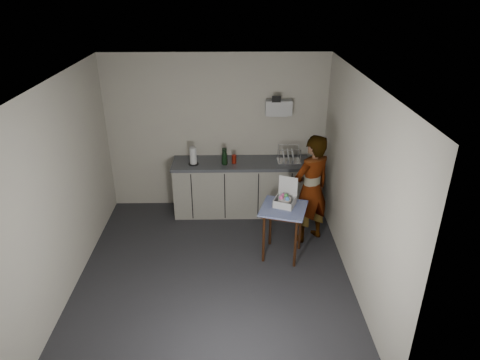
{
  "coord_description": "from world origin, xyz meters",
  "views": [
    {
      "loc": [
        0.26,
        -4.69,
        3.64
      ],
      "look_at": [
        0.36,
        0.45,
        1.18
      ],
      "focal_mm": 32.0,
      "sensor_mm": 36.0,
      "label": 1
    }
  ],
  "objects_px": {
    "side_table": "(283,214)",
    "paper_towel": "(193,156)",
    "soda_can": "(234,159)",
    "dish_rack": "(288,158)",
    "standing_man": "(311,189)",
    "soap_bottle": "(225,157)",
    "kitchen_counter": "(241,188)",
    "bakery_box": "(285,199)",
    "dark_bottle": "(224,156)"
  },
  "relations": [
    {
      "from": "soap_bottle",
      "to": "paper_towel",
      "type": "bearing_deg",
      "value": 178.03
    },
    {
      "from": "side_table",
      "to": "bakery_box",
      "type": "bearing_deg",
      "value": 89.58
    },
    {
      "from": "side_table",
      "to": "paper_towel",
      "type": "relative_size",
      "value": 2.69
    },
    {
      "from": "side_table",
      "to": "paper_towel",
      "type": "height_order",
      "value": "paper_towel"
    },
    {
      "from": "dish_rack",
      "to": "bakery_box",
      "type": "height_order",
      "value": "dish_rack"
    },
    {
      "from": "standing_man",
      "to": "soda_can",
      "type": "height_order",
      "value": "standing_man"
    },
    {
      "from": "paper_towel",
      "to": "soap_bottle",
      "type": "bearing_deg",
      "value": -1.97
    },
    {
      "from": "kitchen_counter",
      "to": "bakery_box",
      "type": "bearing_deg",
      "value": -64.42
    },
    {
      "from": "soda_can",
      "to": "soap_bottle",
      "type": "bearing_deg",
      "value": -161.06
    },
    {
      "from": "dark_bottle",
      "to": "standing_man",
      "type": "bearing_deg",
      "value": -33.57
    },
    {
      "from": "soap_bottle",
      "to": "bakery_box",
      "type": "bearing_deg",
      "value": -52.72
    },
    {
      "from": "paper_towel",
      "to": "dish_rack",
      "type": "xyz_separation_m",
      "value": [
        1.53,
        0.07,
        -0.08
      ]
    },
    {
      "from": "side_table",
      "to": "standing_man",
      "type": "bearing_deg",
      "value": 60.4
    },
    {
      "from": "dark_bottle",
      "to": "side_table",
      "type": "bearing_deg",
      "value": -56.96
    },
    {
      "from": "bakery_box",
      "to": "paper_towel",
      "type": "bearing_deg",
      "value": 163.1
    },
    {
      "from": "side_table",
      "to": "kitchen_counter",
      "type": "bearing_deg",
      "value": 130.01
    },
    {
      "from": "dark_bottle",
      "to": "dish_rack",
      "type": "height_order",
      "value": "dish_rack"
    },
    {
      "from": "standing_man",
      "to": "soda_can",
      "type": "distance_m",
      "value": 1.39
    },
    {
      "from": "soap_bottle",
      "to": "paper_towel",
      "type": "relative_size",
      "value": 0.91
    },
    {
      "from": "side_table",
      "to": "dish_rack",
      "type": "relative_size",
      "value": 2.09
    },
    {
      "from": "side_table",
      "to": "dark_bottle",
      "type": "height_order",
      "value": "dark_bottle"
    },
    {
      "from": "dish_rack",
      "to": "dark_bottle",
      "type": "bearing_deg",
      "value": -179.39
    },
    {
      "from": "soap_bottle",
      "to": "dish_rack",
      "type": "xyz_separation_m",
      "value": [
        1.03,
        0.09,
        -0.07
      ]
    },
    {
      "from": "kitchen_counter",
      "to": "standing_man",
      "type": "distance_m",
      "value": 1.38
    },
    {
      "from": "dish_rack",
      "to": "bakery_box",
      "type": "distance_m",
      "value": 1.22
    },
    {
      "from": "side_table",
      "to": "soap_bottle",
      "type": "height_order",
      "value": "soap_bottle"
    },
    {
      "from": "soap_bottle",
      "to": "paper_towel",
      "type": "xyz_separation_m",
      "value": [
        -0.5,
        0.02,
        0.01
      ]
    },
    {
      "from": "bakery_box",
      "to": "standing_man",
      "type": "bearing_deg",
      "value": 62.42
    },
    {
      "from": "soda_can",
      "to": "dish_rack",
      "type": "height_order",
      "value": "dish_rack"
    },
    {
      "from": "standing_man",
      "to": "soap_bottle",
      "type": "bearing_deg",
      "value": -61.39
    },
    {
      "from": "standing_man",
      "to": "paper_towel",
      "type": "bearing_deg",
      "value": -54.13
    },
    {
      "from": "kitchen_counter",
      "to": "paper_towel",
      "type": "height_order",
      "value": "paper_towel"
    },
    {
      "from": "bakery_box",
      "to": "soap_bottle",
      "type": "bearing_deg",
      "value": 150.37
    },
    {
      "from": "kitchen_counter",
      "to": "standing_man",
      "type": "bearing_deg",
      "value": -40.88
    },
    {
      "from": "soda_can",
      "to": "paper_towel",
      "type": "distance_m",
      "value": 0.66
    },
    {
      "from": "soap_bottle",
      "to": "dish_rack",
      "type": "bearing_deg",
      "value": 4.75
    },
    {
      "from": "standing_man",
      "to": "paper_towel",
      "type": "relative_size",
      "value": 5.79
    },
    {
      "from": "standing_man",
      "to": "dark_bottle",
      "type": "bearing_deg",
      "value": -63.75
    },
    {
      "from": "side_table",
      "to": "soap_bottle",
      "type": "relative_size",
      "value": 2.97
    },
    {
      "from": "side_table",
      "to": "standing_man",
      "type": "xyz_separation_m",
      "value": [
        0.45,
        0.42,
        0.16
      ]
    },
    {
      "from": "side_table",
      "to": "dish_rack",
      "type": "bearing_deg",
      "value": 97.32
    },
    {
      "from": "side_table",
      "to": "paper_towel",
      "type": "bearing_deg",
      "value": 154.29
    },
    {
      "from": "standing_man",
      "to": "soda_can",
      "type": "relative_size",
      "value": 12.15
    },
    {
      "from": "kitchen_counter",
      "to": "standing_man",
      "type": "height_order",
      "value": "standing_man"
    },
    {
      "from": "standing_man",
      "to": "dish_rack",
      "type": "distance_m",
      "value": 0.89
    },
    {
      "from": "soda_can",
      "to": "dark_bottle",
      "type": "relative_size",
      "value": 0.56
    },
    {
      "from": "side_table",
      "to": "soda_can",
      "type": "bearing_deg",
      "value": 135.1
    },
    {
      "from": "side_table",
      "to": "soda_can",
      "type": "height_order",
      "value": "soda_can"
    },
    {
      "from": "dark_bottle",
      "to": "soda_can",
      "type": "bearing_deg",
      "value": -8.6
    },
    {
      "from": "paper_towel",
      "to": "kitchen_counter",
      "type": "bearing_deg",
      "value": 6.01
    }
  ]
}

